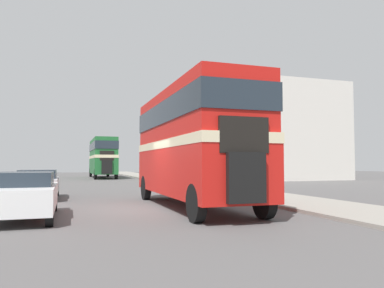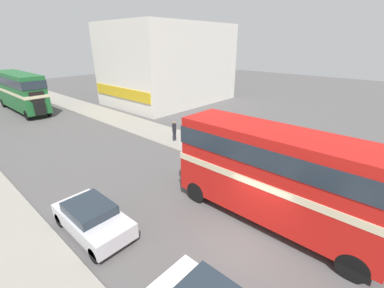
{
  "view_description": "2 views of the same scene",
  "coord_description": "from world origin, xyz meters",
  "px_view_note": "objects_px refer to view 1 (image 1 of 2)",
  "views": [
    {
      "loc": [
        -2.44,
        -13.64,
        1.66
      ],
      "look_at": [
        2.08,
        0.01,
        2.42
      ],
      "focal_mm": 35.0,
      "sensor_mm": 36.0,
      "label": 1
    },
    {
      "loc": [
        -7.69,
        -3.9,
        7.81
      ],
      "look_at": [
        2.08,
        4.83,
        2.56
      ],
      "focal_mm": 24.0,
      "sensor_mm": 36.0,
      "label": 2
    }
  ],
  "objects_px": {
    "pedestrian_walking": "(202,172)",
    "double_decker_bus": "(192,139)",
    "bus_distant": "(103,155)",
    "car_parked_near": "(24,194)",
    "car_parked_mid": "(38,184)"
  },
  "relations": [
    {
      "from": "double_decker_bus",
      "to": "car_parked_near",
      "type": "distance_m",
      "value": 6.21
    },
    {
      "from": "pedestrian_walking",
      "to": "bus_distant",
      "type": "bearing_deg",
      "value": 103.42
    },
    {
      "from": "bus_distant",
      "to": "car_parked_near",
      "type": "bearing_deg",
      "value": -98.87
    },
    {
      "from": "car_parked_mid",
      "to": "bus_distant",
      "type": "bearing_deg",
      "value": 78.67
    },
    {
      "from": "double_decker_bus",
      "to": "pedestrian_walking",
      "type": "height_order",
      "value": "double_decker_bus"
    },
    {
      "from": "pedestrian_walking",
      "to": "double_decker_bus",
      "type": "bearing_deg",
      "value": -111.62
    },
    {
      "from": "car_parked_mid",
      "to": "pedestrian_walking",
      "type": "bearing_deg",
      "value": 27.14
    },
    {
      "from": "double_decker_bus",
      "to": "car_parked_near",
      "type": "bearing_deg",
      "value": -167.38
    },
    {
      "from": "bus_distant",
      "to": "car_parked_mid",
      "type": "bearing_deg",
      "value": -101.33
    },
    {
      "from": "bus_distant",
      "to": "car_parked_near",
      "type": "xyz_separation_m",
      "value": [
        -5.05,
        -32.34,
        -1.92
      ]
    },
    {
      "from": "double_decker_bus",
      "to": "car_parked_mid",
      "type": "bearing_deg",
      "value": 137.53
    },
    {
      "from": "bus_distant",
      "to": "car_parked_near",
      "type": "distance_m",
      "value": 32.79
    },
    {
      "from": "double_decker_bus",
      "to": "car_parked_mid",
      "type": "xyz_separation_m",
      "value": [
        -5.87,
        5.37,
        -1.89
      ]
    },
    {
      "from": "car_parked_near",
      "to": "pedestrian_walking",
      "type": "xyz_separation_m",
      "value": [
        9.95,
        11.82,
        0.32
      ]
    },
    {
      "from": "double_decker_bus",
      "to": "bus_distant",
      "type": "height_order",
      "value": "bus_distant"
    }
  ]
}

